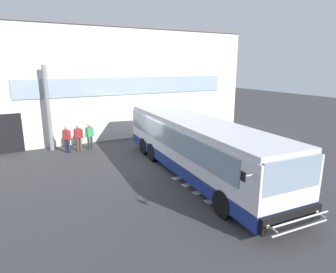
# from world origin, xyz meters

# --- Properties ---
(ground_plane) EXTENTS (80.00, 90.00, 0.02)m
(ground_plane) POSITION_xyz_m (0.00, 0.00, -0.01)
(ground_plane) COLOR #353538
(ground_plane) RESTS_ON ground
(bay_paint_stripes) EXTENTS (4.40, 3.96, 0.01)m
(bay_paint_stripes) POSITION_xyz_m (2.00, -4.20, 0.00)
(bay_paint_stripes) COLOR silver
(bay_paint_stripes) RESTS_ON ground
(terminal_building) EXTENTS (22.95, 13.80, 8.00)m
(terminal_building) POSITION_xyz_m (-0.69, 11.62, 3.99)
(terminal_building) COLOR silver
(terminal_building) RESTS_ON ground
(entry_support_column) EXTENTS (0.28, 0.28, 5.24)m
(entry_support_column) POSITION_xyz_m (-4.66, 5.40, 2.62)
(entry_support_column) COLOR slate
(entry_support_column) RESTS_ON ground
(bus_main_foreground) EXTENTS (3.68, 12.40, 2.70)m
(bus_main_foreground) POSITION_xyz_m (1.12, -2.29, 1.34)
(bus_main_foreground) COLOR silver
(bus_main_foreground) RESTS_ON ground
(passenger_near_column) EXTENTS (0.45, 0.44, 1.68)m
(passenger_near_column) POSITION_xyz_m (-3.86, 4.31, 0.93)
(passenger_near_column) COLOR #1E2338
(passenger_near_column) RESTS_ON ground
(passenger_by_doorway) EXTENTS (0.51, 0.39, 1.68)m
(passenger_by_doorway) POSITION_xyz_m (-3.16, 4.35, 0.93)
(passenger_by_doorway) COLOR #4C4233
(passenger_by_doorway) RESTS_ON ground
(passenger_at_curb_edge) EXTENTS (0.57, 0.45, 1.68)m
(passenger_at_curb_edge) POSITION_xyz_m (-2.47, 4.48, 0.96)
(passenger_at_curb_edge) COLOR #2D2D33
(passenger_at_curb_edge) RESTS_ON ground
(safety_bollard_yellow) EXTENTS (0.18, 0.18, 0.90)m
(safety_bollard_yellow) POSITION_xyz_m (2.32, 3.60, 0.45)
(safety_bollard_yellow) COLOR yellow
(safety_bollard_yellow) RESTS_ON ground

